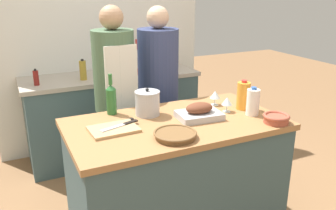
{
  "coord_description": "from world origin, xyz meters",
  "views": [
    {
      "loc": [
        -0.99,
        -1.98,
        1.77
      ],
      "look_at": [
        0.0,
        0.12,
        0.98
      ],
      "focal_mm": 38.0,
      "sensor_mm": 36.0,
      "label": 1
    }
  ],
  "objects_px": {
    "stock_pot": "(147,103)",
    "juice_jug": "(243,96)",
    "condiment_bottle_short": "(36,78)",
    "wine_glass_right": "(227,101)",
    "wine_glass_left": "(215,95)",
    "condiment_bottle_tall": "(83,70)",
    "knife_paring": "(119,122)",
    "person_cook_guest": "(158,90)",
    "condiment_bottle_extra": "(162,61)",
    "wine_bottle_green": "(111,98)",
    "person_cook_aproned": "(115,96)",
    "roasting_pan": "(199,112)",
    "mixing_bowl": "(276,118)",
    "cutting_board": "(114,129)",
    "knife_chef": "(121,125)",
    "milk_jug": "(253,102)",
    "stand_mixer": "(145,60)",
    "wicker_basket": "(175,135)"
  },
  "relations": [
    {
      "from": "wine_glass_right",
      "to": "knife_chef",
      "type": "distance_m",
      "value": 0.79
    },
    {
      "from": "wine_glass_right",
      "to": "person_cook_aproned",
      "type": "xyz_separation_m",
      "value": [
        -0.6,
        0.73,
        -0.08
      ]
    },
    {
      "from": "wine_glass_right",
      "to": "person_cook_guest",
      "type": "xyz_separation_m",
      "value": [
        -0.2,
        0.76,
        -0.09
      ]
    },
    {
      "from": "wicker_basket",
      "to": "milk_jug",
      "type": "bearing_deg",
      "value": 10.72
    },
    {
      "from": "condiment_bottle_short",
      "to": "wine_glass_left",
      "type": "bearing_deg",
      "value": -46.36
    },
    {
      "from": "stock_pot",
      "to": "juice_jug",
      "type": "bearing_deg",
      "value": -15.01
    },
    {
      "from": "roasting_pan",
      "to": "cutting_board",
      "type": "distance_m",
      "value": 0.59
    },
    {
      "from": "knife_paring",
      "to": "person_cook_guest",
      "type": "xyz_separation_m",
      "value": [
        0.57,
        0.63,
        -0.02
      ]
    },
    {
      "from": "wine_glass_left",
      "to": "person_cook_aproned",
      "type": "height_order",
      "value": "person_cook_aproned"
    },
    {
      "from": "wine_glass_left",
      "to": "condiment_bottle_short",
      "type": "distance_m",
      "value": 1.68
    },
    {
      "from": "condiment_bottle_tall",
      "to": "person_cook_aproned",
      "type": "relative_size",
      "value": 0.13
    },
    {
      "from": "juice_jug",
      "to": "wine_glass_right",
      "type": "xyz_separation_m",
      "value": [
        -0.14,
        -0.0,
        -0.02
      ]
    },
    {
      "from": "condiment_bottle_extra",
      "to": "wine_bottle_green",
      "type": "bearing_deg",
      "value": -127.94
    },
    {
      "from": "wine_bottle_green",
      "to": "wine_glass_left",
      "type": "distance_m",
      "value": 0.78
    },
    {
      "from": "wine_bottle_green",
      "to": "person_cook_guest",
      "type": "distance_m",
      "value": 0.73
    },
    {
      "from": "juice_jug",
      "to": "condiment_bottle_short",
      "type": "bearing_deg",
      "value": 133.26
    },
    {
      "from": "roasting_pan",
      "to": "mixing_bowl",
      "type": "height_order",
      "value": "roasting_pan"
    },
    {
      "from": "juice_jug",
      "to": "knife_paring",
      "type": "bearing_deg",
      "value": 171.88
    },
    {
      "from": "wine_glass_left",
      "to": "person_cook_guest",
      "type": "relative_size",
      "value": 0.07
    },
    {
      "from": "knife_chef",
      "to": "person_cook_guest",
      "type": "relative_size",
      "value": 0.17
    },
    {
      "from": "knife_paring",
      "to": "condiment_bottle_tall",
      "type": "distance_m",
      "value": 1.26
    },
    {
      "from": "wine_bottle_green",
      "to": "stand_mixer",
      "type": "bearing_deg",
      "value": 57.37
    },
    {
      "from": "wicker_basket",
      "to": "knife_paring",
      "type": "height_order",
      "value": "wicker_basket"
    },
    {
      "from": "milk_jug",
      "to": "juice_jug",
      "type": "bearing_deg",
      "value": 83.04
    },
    {
      "from": "mixing_bowl",
      "to": "wine_bottle_green",
      "type": "bearing_deg",
      "value": 145.76
    },
    {
      "from": "person_cook_guest",
      "to": "cutting_board",
      "type": "bearing_deg",
      "value": -128.46
    },
    {
      "from": "cutting_board",
      "to": "wine_bottle_green",
      "type": "relative_size",
      "value": 1.05
    },
    {
      "from": "roasting_pan",
      "to": "juice_jug",
      "type": "distance_m",
      "value": 0.39
    },
    {
      "from": "roasting_pan",
      "to": "person_cook_aproned",
      "type": "distance_m",
      "value": 0.84
    },
    {
      "from": "wine_glass_left",
      "to": "condiment_bottle_tall",
      "type": "bearing_deg",
      "value": 120.5
    },
    {
      "from": "wicker_basket",
      "to": "milk_jug",
      "type": "height_order",
      "value": "milk_jug"
    },
    {
      "from": "stock_pot",
      "to": "milk_jug",
      "type": "distance_m",
      "value": 0.73
    },
    {
      "from": "stock_pot",
      "to": "condiment_bottle_tall",
      "type": "relative_size",
      "value": 0.96
    },
    {
      "from": "stock_pot",
      "to": "milk_jug",
      "type": "height_order",
      "value": "milk_jug"
    },
    {
      "from": "knife_chef",
      "to": "knife_paring",
      "type": "relative_size",
      "value": 1.15
    },
    {
      "from": "condiment_bottle_short",
      "to": "person_cook_aproned",
      "type": "xyz_separation_m",
      "value": [
        0.55,
        -0.65,
        -0.06
      ]
    },
    {
      "from": "cutting_board",
      "to": "person_cook_aproned",
      "type": "distance_m",
      "value": 0.75
    },
    {
      "from": "milk_jug",
      "to": "mixing_bowl",
      "type": "bearing_deg",
      "value": -76.71
    },
    {
      "from": "mixing_bowl",
      "to": "person_cook_guest",
      "type": "xyz_separation_m",
      "value": [
        -0.37,
        1.08,
        -0.05
      ]
    },
    {
      "from": "condiment_bottle_short",
      "to": "condiment_bottle_extra",
      "type": "bearing_deg",
      "value": 4.9
    },
    {
      "from": "condiment_bottle_tall",
      "to": "condiment_bottle_short",
      "type": "distance_m",
      "value": 0.43
    },
    {
      "from": "cutting_board",
      "to": "stock_pot",
      "type": "xyz_separation_m",
      "value": [
        0.3,
        0.17,
        0.08
      ]
    },
    {
      "from": "roasting_pan",
      "to": "condiment_bottle_tall",
      "type": "height_order",
      "value": "condiment_bottle_tall"
    },
    {
      "from": "wicker_basket",
      "to": "cutting_board",
      "type": "distance_m",
      "value": 0.4
    },
    {
      "from": "mixing_bowl",
      "to": "condiment_bottle_short",
      "type": "relative_size",
      "value": 1.14
    },
    {
      "from": "roasting_pan",
      "to": "person_cook_guest",
      "type": "bearing_deg",
      "value": 86.54
    },
    {
      "from": "condiment_bottle_short",
      "to": "wine_glass_right",
      "type": "bearing_deg",
      "value": -50.09
    },
    {
      "from": "condiment_bottle_short",
      "to": "condiment_bottle_extra",
      "type": "distance_m",
      "value": 1.32
    },
    {
      "from": "stock_pot",
      "to": "knife_chef",
      "type": "height_order",
      "value": "stock_pot"
    },
    {
      "from": "wine_glass_right",
      "to": "condiment_bottle_short",
      "type": "bearing_deg",
      "value": 129.91
    }
  ]
}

